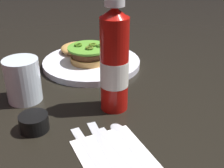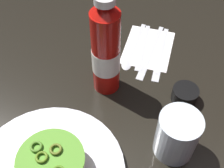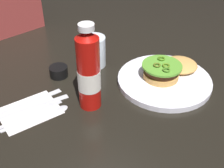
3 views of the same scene
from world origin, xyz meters
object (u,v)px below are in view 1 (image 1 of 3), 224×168
napkin (116,157)px  butter_knife (91,153)px  burger_sandwich (85,52)px  condiment_cup (34,123)px  dinner_plate (92,63)px  spoon_utensil (128,141)px  ketchup_bottle (114,63)px  water_glass (23,80)px  steak_knife (105,149)px  fork_utensil (117,148)px

napkin → butter_knife: butter_knife is taller
burger_sandwich → condiment_cup: size_ratio=3.46×
dinner_plate → spoon_utensil: 0.38m
ketchup_bottle → condiment_cup: 0.21m
burger_sandwich → spoon_utensil: size_ratio=1.10×
burger_sandwich → water_glass: 0.26m
water_glass → burger_sandwich: bearing=-62.0°
dinner_plate → steak_knife: bearing=154.4°
fork_utensil → steak_knife: bearing=61.4°
spoon_utensil → fork_utensil: (-0.01, 0.03, -0.00)m
napkin → spoon_utensil: (0.02, -0.04, 0.00)m
condiment_cup → steak_knife: bearing=-147.0°
condiment_cup → water_glass: bearing=-10.0°
ketchup_bottle → fork_utensil: bearing=148.9°
butter_knife → dinner_plate: bearing=-29.3°
spoon_utensil → steak_knife: 0.05m
napkin → steak_knife: 0.03m
steak_knife → water_glass: bearing=13.5°
dinner_plate → spoon_utensil: (-0.36, 0.12, -0.00)m
dinner_plate → condiment_cup: condiment_cup is taller
water_glass → steak_knife: water_glass is taller
condiment_cup → spoon_utensil: (-0.14, -0.13, -0.01)m
condiment_cup → spoon_utensil: size_ratio=0.32×
water_glass → fork_utensil: size_ratio=0.57×
burger_sandwich → steak_knife: burger_sandwich is taller
burger_sandwich → steak_knife: (-0.38, 0.16, -0.03)m
condiment_cup → napkin: condiment_cup is taller
burger_sandwich → steak_knife: size_ratio=0.97×
napkin → fork_utensil: fork_utensil is taller
fork_utensil → napkin: bearing=141.7°
spoon_utensil → dinner_plate: bearing=-18.8°
burger_sandwich → napkin: size_ratio=1.30×
water_glass → napkin: (-0.29, -0.07, -0.05)m
dinner_plate → ketchup_bottle: 0.27m
burger_sandwich → condiment_cup: bearing=135.1°
napkin → burger_sandwich: bearing=-20.8°
ketchup_bottle → butter_knife: ketchup_bottle is taller
burger_sandwich → dinner_plate: bearing=-163.7°
condiment_cup → fork_utensil: size_ratio=0.33×
burger_sandwich → water_glass: size_ratio=1.98×
dinner_plate → condiment_cup: 0.34m
ketchup_bottle → water_glass: 0.22m
water_glass → fork_utensil: 0.29m
steak_knife → butter_knife: bearing=84.2°
dinner_plate → condiment_cup: size_ratio=4.93×
ketchup_bottle → condiment_cup: bearing=85.0°
water_glass → condiment_cup: water_glass is taller
butter_knife → steak_knife: bearing=-95.8°
fork_utensil → butter_knife: size_ratio=0.89×
water_glass → napkin: water_glass is taller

